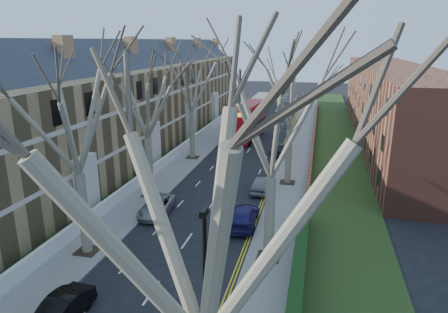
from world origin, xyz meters
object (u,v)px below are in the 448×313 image
Objects in this scene: lamp_post at (206,311)px; car_right_near at (243,216)px; car_left_mid at (59,312)px; double_decker_bus at (248,122)px.

lamp_post is 1.68× the size of car_right_near.
car_left_mid is 14.23m from car_right_near.
lamp_post is 9.69m from car_left_mid.
car_right_near is at bearing 66.97° from car_left_mid.
lamp_post is 1.99× the size of car_left_mid.
car_right_near is at bearing 96.20° from lamp_post.
car_right_near is (-1.72, 15.82, -3.87)m from lamp_post.
car_left_mid is at bearing 91.83° from double_decker_bus.
double_decker_bus is 2.40× the size of car_right_near.
double_decker_bus reaches higher than car_left_mid.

